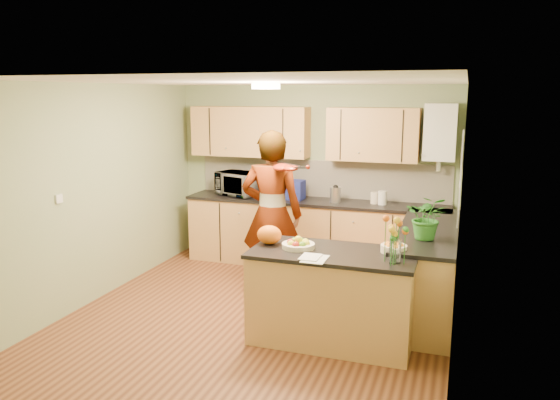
% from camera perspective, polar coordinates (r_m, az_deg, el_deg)
% --- Properties ---
extents(floor, '(4.50, 4.50, 0.00)m').
position_cam_1_polar(floor, '(6.03, -2.38, -12.22)').
color(floor, '#522917').
rests_on(floor, ground).
extents(ceiling, '(4.00, 4.50, 0.02)m').
position_cam_1_polar(ceiling, '(5.54, -2.59, 12.27)').
color(ceiling, white).
rests_on(ceiling, wall_back).
extents(wall_back, '(4.00, 0.02, 2.50)m').
position_cam_1_polar(wall_back, '(7.76, 3.56, 2.66)').
color(wall_back, gray).
rests_on(wall_back, floor).
extents(wall_front, '(4.00, 0.02, 2.50)m').
position_cam_1_polar(wall_front, '(3.72, -15.26, -7.11)').
color(wall_front, gray).
rests_on(wall_front, floor).
extents(wall_left, '(0.02, 4.50, 2.50)m').
position_cam_1_polar(wall_left, '(6.64, -18.80, 0.64)').
color(wall_left, gray).
rests_on(wall_left, floor).
extents(wall_right, '(0.02, 4.50, 2.50)m').
position_cam_1_polar(wall_right, '(5.28, 18.20, -1.89)').
color(wall_right, gray).
rests_on(wall_right, floor).
extents(back_counter, '(3.64, 0.62, 0.94)m').
position_cam_1_polar(back_counter, '(7.61, 3.61, -3.51)').
color(back_counter, tan).
rests_on(back_counter, floor).
extents(right_counter, '(0.62, 2.24, 0.94)m').
position_cam_1_polar(right_counter, '(6.31, 15.15, -6.96)').
color(right_counter, tan).
rests_on(right_counter, floor).
extents(splashback, '(3.60, 0.02, 0.52)m').
position_cam_1_polar(splashback, '(7.73, 4.24, 2.24)').
color(splashback, white).
rests_on(splashback, back_counter).
extents(upper_cabinets, '(3.20, 0.34, 0.70)m').
position_cam_1_polar(upper_cabinets, '(7.58, 1.98, 7.04)').
color(upper_cabinets, tan).
rests_on(upper_cabinets, wall_back).
extents(boiler, '(0.40, 0.30, 0.86)m').
position_cam_1_polar(boiler, '(7.27, 16.40, 6.79)').
color(boiler, white).
rests_on(boiler, wall_back).
extents(window_right, '(0.01, 1.30, 1.05)m').
position_cam_1_polar(window_right, '(5.82, 18.40, 2.27)').
color(window_right, white).
rests_on(window_right, wall_right).
extents(light_switch, '(0.02, 0.09, 0.09)m').
position_cam_1_polar(light_switch, '(6.16, -22.09, 0.12)').
color(light_switch, white).
rests_on(light_switch, wall_left).
extents(ceiling_lamp, '(0.30, 0.30, 0.07)m').
position_cam_1_polar(ceiling_lamp, '(5.82, -1.49, 11.83)').
color(ceiling_lamp, '#FFEABF').
rests_on(ceiling_lamp, ceiling).
extents(peninsula_island, '(1.58, 0.81, 0.90)m').
position_cam_1_polar(peninsula_island, '(5.39, 5.50, -9.95)').
color(peninsula_island, tan).
rests_on(peninsula_island, floor).
extents(fruit_dish, '(0.32, 0.32, 0.11)m').
position_cam_1_polar(fruit_dish, '(5.32, 1.92, -4.56)').
color(fruit_dish, beige).
rests_on(fruit_dish, peninsula_island).
extents(orange_bowl, '(0.25, 0.25, 0.14)m').
position_cam_1_polar(orange_bowl, '(5.29, 11.81, -4.74)').
color(orange_bowl, beige).
rests_on(orange_bowl, peninsula_island).
extents(flower_vase, '(0.25, 0.25, 0.46)m').
position_cam_1_polar(flower_vase, '(4.90, 12.02, -3.02)').
color(flower_vase, silver).
rests_on(flower_vase, peninsula_island).
extents(orange_bag, '(0.26, 0.22, 0.19)m').
position_cam_1_polar(orange_bag, '(5.45, -1.13, -3.65)').
color(orange_bag, orange).
rests_on(orange_bag, peninsula_island).
extents(papers, '(0.21, 0.29, 0.01)m').
position_cam_1_polar(papers, '(4.99, 3.67, -6.13)').
color(papers, white).
rests_on(papers, peninsula_island).
extents(violinist, '(0.77, 0.56, 1.98)m').
position_cam_1_polar(violinist, '(6.39, -0.87, -1.52)').
color(violinist, '#EDAE91').
rests_on(violinist, floor).
extents(violin, '(0.66, 0.57, 0.17)m').
position_cam_1_polar(violin, '(6.01, 0.21, 3.43)').
color(violin, '#571205').
rests_on(violin, violinist).
extents(microwave, '(0.71, 0.59, 0.34)m').
position_cam_1_polar(microwave, '(7.86, -4.33, 1.71)').
color(microwave, white).
rests_on(microwave, back_counter).
extents(blue_box, '(0.34, 0.25, 0.26)m').
position_cam_1_polar(blue_box, '(7.56, 1.25, 1.09)').
color(blue_box, navy).
rests_on(blue_box, back_counter).
extents(kettle, '(0.15, 0.15, 0.28)m').
position_cam_1_polar(kettle, '(7.39, 5.82, 0.64)').
color(kettle, silver).
rests_on(kettle, back_counter).
extents(jar_cream, '(0.13, 0.13, 0.15)m').
position_cam_1_polar(jar_cream, '(7.36, 9.83, 0.22)').
color(jar_cream, beige).
rests_on(jar_cream, back_counter).
extents(jar_white, '(0.12, 0.12, 0.18)m').
position_cam_1_polar(jar_white, '(7.31, 10.66, 0.23)').
color(jar_white, white).
rests_on(jar_white, back_counter).
extents(potted_plant, '(0.41, 0.36, 0.45)m').
position_cam_1_polar(potted_plant, '(5.65, 15.16, -1.76)').
color(potted_plant, '#2C7527').
rests_on(potted_plant, right_counter).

